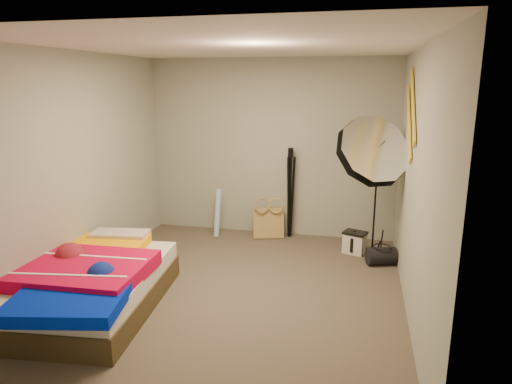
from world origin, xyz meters
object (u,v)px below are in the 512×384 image
(tote_bag, at_px, (268,223))
(photo_umbrella, at_px, (371,153))
(duffel_bag, at_px, (381,256))
(camera_tripod, at_px, (290,187))
(bed, at_px, (89,283))
(wrapping_roll, at_px, (218,213))
(camera_case, at_px, (355,243))

(tote_bag, distance_m, photo_umbrella, 1.87)
(duffel_bag, relative_size, camera_tripod, 0.27)
(camera_tripod, bearing_deg, bed, -121.61)
(wrapping_roll, relative_size, duffel_bag, 1.95)
(wrapping_roll, distance_m, camera_tripod, 1.11)
(tote_bag, bearing_deg, camera_tripod, 2.64)
(duffel_bag, bearing_deg, wrapping_roll, 147.09)
(wrapping_roll, height_order, bed, wrapping_roll)
(photo_umbrella, bearing_deg, bed, -145.13)
(photo_umbrella, xyz_separation_m, camera_tripod, (-1.06, 0.72, -0.62))
(wrapping_roll, xyz_separation_m, bed, (-0.56, -2.36, -0.08))
(photo_umbrella, bearing_deg, camera_case, 116.66)
(duffel_bag, relative_size, photo_umbrella, 0.18)
(tote_bag, distance_m, duffel_bag, 1.69)
(duffel_bag, bearing_deg, camera_tripod, 129.72)
(tote_bag, relative_size, camera_case, 1.62)
(tote_bag, relative_size, photo_umbrella, 0.23)
(photo_umbrella, height_order, camera_tripod, photo_umbrella)
(camera_case, xyz_separation_m, duffel_bag, (0.33, -0.31, -0.03))
(photo_umbrella, bearing_deg, tote_bag, 155.15)
(camera_case, xyz_separation_m, bed, (-2.50, -2.10, 0.13))
(tote_bag, distance_m, camera_case, 1.27)
(wrapping_roll, distance_m, photo_umbrella, 2.37)
(camera_case, height_order, photo_umbrella, photo_umbrella)
(tote_bag, relative_size, duffel_bag, 1.23)
(tote_bag, bearing_deg, wrapping_roll, 171.79)
(camera_case, bearing_deg, photo_umbrella, -42.81)
(duffel_bag, distance_m, photo_umbrella, 1.27)
(camera_case, bearing_deg, camera_tripod, 174.24)
(camera_tripod, bearing_deg, duffel_bag, -31.66)
(camera_case, distance_m, duffel_bag, 0.45)
(wrapping_roll, xyz_separation_m, camera_case, (1.94, -0.26, -0.21))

